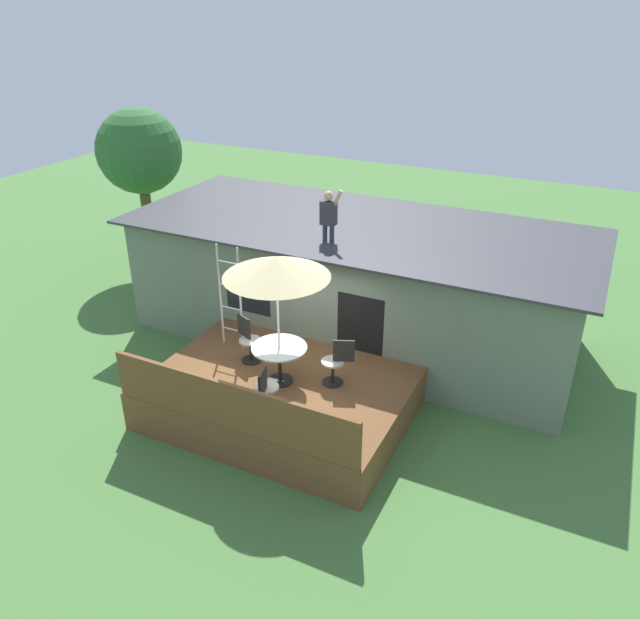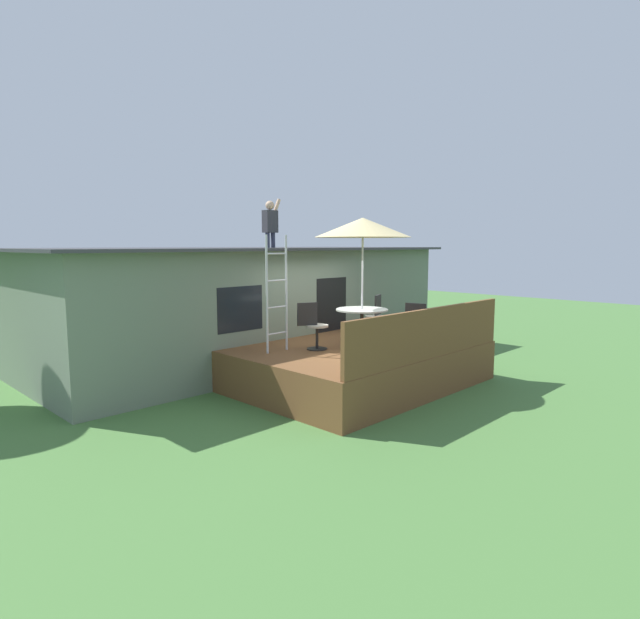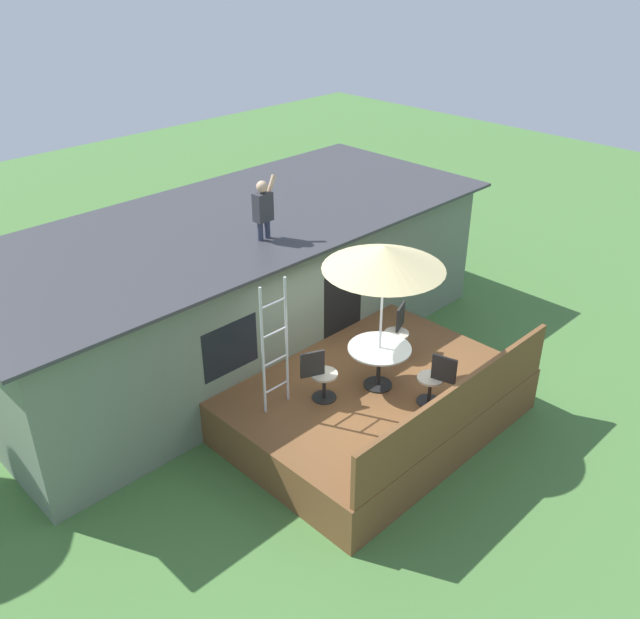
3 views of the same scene
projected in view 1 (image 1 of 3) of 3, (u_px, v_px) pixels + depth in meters
The scene contains 12 objects.
ground_plane at pixel (282, 412), 12.16m from camera, with size 40.00×40.00×0.00m, color #477538.
house at pixel (356, 281), 14.42m from camera, with size 10.50×4.50×2.75m.
deck at pixel (282, 396), 11.98m from camera, with size 4.80×3.52×0.80m, color brown.
deck_railing at pixel (230, 407), 10.22m from camera, with size 4.70×0.08×0.90m, color brown.
patio_table at pixel (279, 354), 11.45m from camera, with size 1.04×1.04×0.74m.
patio_umbrella at pixel (276, 267), 10.65m from camera, with size 1.90×1.90×2.54m.
step_ladder at pixel (230, 297), 12.45m from camera, with size 0.52×0.04×2.20m.
person_figure at pixel (329, 212), 12.68m from camera, with size 0.47×0.20×1.11m.
patio_chair_left at pixel (248, 339), 12.21m from camera, with size 0.59×0.44×0.92m.
patio_chair_right at pixel (337, 362), 11.45m from camera, with size 0.60×0.44×0.92m.
patio_chair_near at pixel (265, 390), 10.65m from camera, with size 0.44×0.61×0.92m.
backyard_tree at pixel (139, 152), 17.35m from camera, with size 2.38×2.38×4.63m.
Camera 1 is at (5.03, -8.59, 7.31)m, focal length 34.73 mm.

